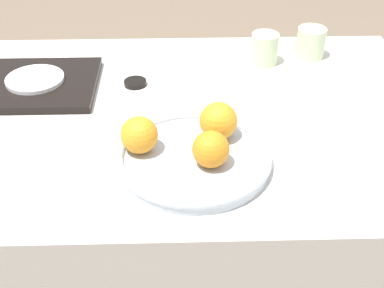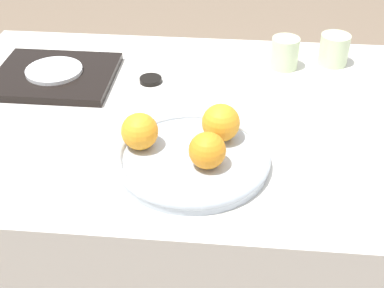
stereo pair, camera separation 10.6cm
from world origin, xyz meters
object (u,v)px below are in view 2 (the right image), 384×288
orange_1 (221,123)px  orange_2 (140,131)px  soy_dish (151,80)px  fruit_platter (192,158)px  side_plate (54,71)px  cup_0 (334,50)px  orange_0 (207,150)px  serving_tray (55,76)px  cup_2 (285,53)px

orange_1 → orange_2: bearing=-164.7°
orange_1 → soy_dish: 0.33m
orange_1 → soy_dish: orange_1 is taller
fruit_platter → side_plate: 0.50m
cup_0 → fruit_platter: bearing=-125.0°
cup_0 → orange_1: bearing=-124.3°
side_plate → cup_0: bearing=12.3°
fruit_platter → cup_0: bearing=55.0°
orange_0 → side_plate: size_ratio=0.51×
cup_0 → soy_dish: (-0.47, -0.15, -0.04)m
orange_1 → soy_dish: bearing=125.8°
orange_1 → soy_dish: size_ratio=1.40×
serving_tray → fruit_platter: bearing=-40.0°
fruit_platter → orange_1: bearing=51.4°
orange_1 → side_plate: size_ratio=0.55×
orange_0 → orange_2: size_ratio=0.96×
cup_0 → cup_2: same height
orange_2 → side_plate: (-0.28, 0.30, -0.03)m
fruit_platter → cup_0: size_ratio=3.85×
cup_2 → fruit_platter: bearing=-114.5°
orange_0 → side_plate: 0.55m
fruit_platter → cup_2: size_ratio=3.80×
soy_dish → orange_0: bearing=-64.7°
cup_2 → orange_1: bearing=-111.6°
orange_0 → fruit_platter: bearing=139.1°
cup_0 → orange_2: bearing=-134.1°
orange_1 → serving_tray: (-0.44, 0.26, -0.05)m
serving_tray → side_plate: bearing=0.0°
orange_1 → cup_2: 0.41m
orange_2 → soy_dish: bearing=95.4°
serving_tray → cup_0: (0.72, 0.16, 0.03)m
cup_2 → soy_dish: (-0.34, -0.11, -0.04)m
side_plate → cup_0: 0.74m
fruit_platter → orange_1: (0.05, 0.07, 0.05)m
orange_0 → cup_2: bearing=70.1°
side_plate → cup_2: size_ratio=1.73×
fruit_platter → orange_2: 0.12m
side_plate → serving_tray: bearing=0.0°
orange_2 → cup_2: 0.53m
orange_0 → orange_1: 0.10m
orange_2 → serving_tray: 0.41m
orange_2 → soy_dish: orange_2 is taller
side_plate → cup_0: cup_0 is taller
side_plate → cup_2: (0.59, 0.12, 0.02)m
fruit_platter → cup_2: bearing=65.5°
orange_2 → soy_dish: (-0.03, 0.31, -0.05)m
fruit_platter → serving_tray: fruit_platter is taller
serving_tray → cup_2: (0.59, 0.12, 0.03)m
fruit_platter → soy_dish: fruit_platter is taller
serving_tray → cup_0: cup_0 is taller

